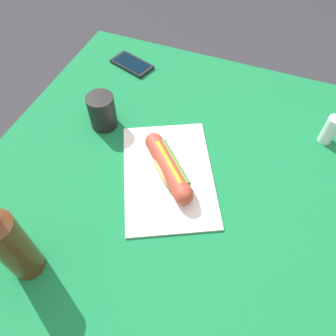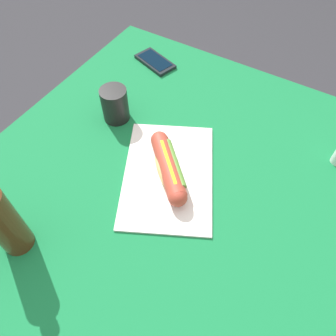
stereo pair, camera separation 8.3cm
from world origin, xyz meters
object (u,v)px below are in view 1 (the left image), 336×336
at_px(cell_phone, 132,64).
at_px(drinking_cup, 102,111).
at_px(salt_shaker, 330,130).
at_px(soda_bottle, 11,245).
at_px(hot_dog, 168,167).

relative_size(cell_phone, drinking_cup, 1.53).
bearing_deg(drinking_cup, salt_shaker, 105.64).
relative_size(soda_bottle, drinking_cup, 2.41).
distance_m(hot_dog, drinking_cup, 0.26).
xyz_separation_m(cell_phone, soda_bottle, (0.70, 0.09, 0.10)).
xyz_separation_m(cell_phone, drinking_cup, (0.27, 0.04, 0.04)).
height_order(hot_dog, drinking_cup, drinking_cup).
relative_size(drinking_cup, salt_shaker, 1.19).
distance_m(soda_bottle, drinking_cup, 0.43).
bearing_deg(drinking_cup, cell_phone, -171.40).
height_order(hot_dog, soda_bottle, soda_bottle).
relative_size(hot_dog, cell_phone, 1.14).
distance_m(cell_phone, soda_bottle, 0.71).
height_order(hot_dog, cell_phone, hot_dog).
distance_m(hot_dog, cell_phone, 0.46).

